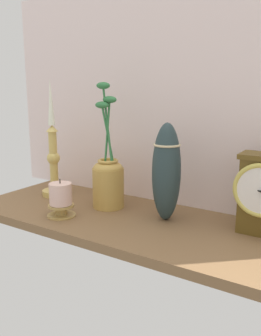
% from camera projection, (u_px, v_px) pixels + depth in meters
% --- Properties ---
extents(ground_plane, '(1.00, 0.36, 0.02)m').
position_uv_depth(ground_plane, '(137.00, 223.00, 0.98)').
color(ground_plane, brown).
extents(back_wall, '(1.20, 0.02, 0.65)m').
position_uv_depth(back_wall, '(171.00, 96.00, 1.06)').
color(back_wall, silver).
rests_on(back_wall, ground_plane).
extents(candlestick_tall_left, '(0.08, 0.08, 0.38)m').
position_uv_depth(candlestick_tall_left, '(53.00, 158.00, 1.17)').
color(candlestick_tall_left, '#D3B35A').
rests_on(candlestick_tall_left, ground_plane).
extents(brass_vase_jar, '(0.09, 0.09, 0.36)m').
position_uv_depth(brass_vase_jar, '(108.00, 178.00, 1.06)').
color(brass_vase_jar, '#BC9243').
rests_on(brass_vase_jar, ground_plane).
extents(pillar_candle_front, '(0.08, 0.08, 0.11)m').
position_uv_depth(pillar_candle_front, '(61.00, 199.00, 1.00)').
color(pillar_candle_front, '#AE8D4A').
rests_on(pillar_candle_front, ground_plane).
extents(tall_ceramic_vase, '(0.08, 0.08, 0.26)m').
position_uv_depth(tall_ceramic_vase, '(166.00, 172.00, 0.95)').
color(tall_ceramic_vase, '#27383A').
rests_on(tall_ceramic_vase, ground_plane).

